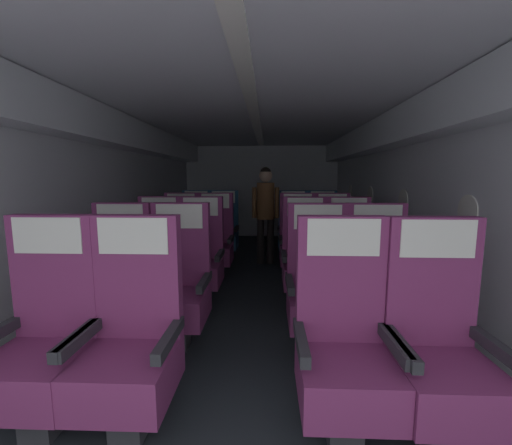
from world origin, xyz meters
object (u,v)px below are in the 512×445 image
Objects in this scene: seat_b_right_aisle at (378,289)px; seat_c_right_aisle at (349,260)px; seat_a_left_aisle at (131,344)px; seat_e_left_aisle at (223,232)px; seat_d_left_aisle at (215,243)px; seat_c_left_aisle at (200,259)px; seat_d_right_aisle at (332,244)px; flight_attendant at (266,205)px; seat_a_right_aisle at (439,352)px; seat_b_left_window at (119,287)px; seat_a_left_window at (45,342)px; seat_d_right_window at (297,243)px; seat_c_left_window at (158,259)px; seat_e_left_window at (196,232)px; seat_e_right_aisle at (322,233)px; seat_b_right_window at (318,289)px; seat_e_right_window at (293,232)px; seat_c_right_window at (305,260)px; seat_d_left_window at (181,242)px; seat_a_right_window at (343,348)px; seat_b_left_aisle at (178,287)px.

seat_b_right_aisle is 0.92m from seat_c_right_aisle.
seat_b_right_aisle is (1.62, 0.92, 0.00)m from seat_a_left_aisle.
seat_d_left_aisle is at bearing -89.01° from seat_e_left_aisle.
seat_c_left_aisle and seat_d_right_aisle have the same top height.
flight_attendant is at bearing -10.38° from seat_e_left_aisle.
seat_a_right_aisle is 0.94m from seat_b_right_aisle.
seat_a_left_window is at bearing -89.22° from seat_b_left_window.
seat_a_right_aisle is 2.81m from seat_d_right_window.
seat_c_left_window is 1.00× the size of seat_d_right_aisle.
seat_b_left_window is at bearing -90.26° from seat_e_left_window.
seat_a_right_aisle and seat_e_right_aisle have the same top height.
seat_d_right_aisle is at bearing 75.58° from seat_b_right_window.
seat_d_right_aisle is 1.03m from seat_e_right_window.
seat_a_left_aisle is at bearing -121.79° from seat_c_right_window.
seat_c_right_aisle is 1.00× the size of seat_d_right_aisle.
seat_e_right_window is (1.63, 0.91, 0.00)m from seat_d_left_window.
seat_e_right_aisle is at bearing 89.59° from seat_c_right_aisle.
seat_a_left_aisle is 1.00× the size of seat_b_left_window.
seat_c_left_aisle and seat_d_right_window have the same top height.
flight_attendant is (-0.45, 3.53, 0.46)m from seat_a_right_window.
seat_c_right_aisle is (2.10, 0.94, 0.00)m from seat_b_left_window.
seat_a_left_aisle is 1.00× the size of seat_e_right_window.
seat_d_right_aisle is at bearing 41.49° from seat_b_left_window.
seat_e_right_aisle is (2.11, 1.82, 0.00)m from seat_c_left_window.
seat_b_right_aisle is at bearing 89.96° from seat_a_right_aisle.
seat_a_left_aisle and seat_a_right_window have the same top height.
seat_a_right_aisle and seat_b_left_aisle have the same top height.
seat_a_right_aisle is 1.00× the size of seat_c_right_aisle.
seat_b_right_window is at bearing -116.94° from seat_c_right_aisle.
seat_e_right_aisle is at bearing 0.05° from seat_e_left_aisle.
seat_e_left_window is (-0.48, 0.93, 0.00)m from seat_d_left_aisle.
seat_a_right_window is (1.61, 0.01, 0.00)m from seat_a_left_window.
seat_b_right_window is at bearing -58.22° from seat_d_left_aisle.
seat_e_left_window is (-1.61, 0.92, 0.00)m from seat_d_right_window.
seat_c_right_window and seat_e_left_window have the same top height.
seat_b_right_aisle is 2.81m from flight_attendant.
seat_c_right_window is at bearing 104.62° from seat_a_right_aisle.
seat_a_left_aisle is 3.20m from seat_d_right_aisle.
seat_d_left_aisle is (-1.62, 2.76, 0.00)m from seat_a_right_aisle.
seat_b_right_aisle is 1.00× the size of seat_d_right_window.
seat_a_left_aisle is at bearing -90.06° from seat_b_left_aisle.
seat_c_right_aisle is at bearing 29.88° from seat_b_left_aisle.
seat_e_left_window and seat_e_right_window have the same top height.
seat_c_left_aisle is at bearing 179.75° from seat_c_right_window.
seat_a_left_aisle is at bearing -131.14° from seat_c_right_aisle.
seat_a_left_aisle is 1.00× the size of seat_b_left_aisle.
seat_c_right_aisle is 2.44m from seat_e_left_aisle.
seat_b_right_aisle is 2.79m from seat_d_left_window.
seat_b_left_window is at bearing -90.37° from seat_c_left_window.
seat_b_right_aisle and seat_e_left_window have the same top height.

